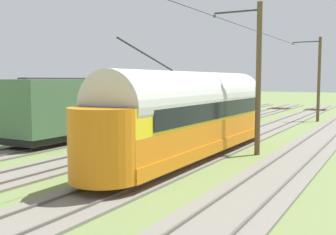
# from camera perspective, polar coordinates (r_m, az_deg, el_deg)

# --- Properties ---
(ground_plane) EXTENTS (220.00, 220.00, 0.00)m
(ground_plane) POSITION_cam_1_polar(r_m,az_deg,el_deg) (26.28, 4.16, -3.27)
(ground_plane) COLOR olive
(track_streetcar_siding) EXTENTS (2.80, 80.00, 0.18)m
(track_streetcar_siding) POSITION_cam_1_polar(r_m,az_deg,el_deg) (24.56, 19.19, -4.04)
(track_streetcar_siding) COLOR slate
(track_streetcar_siding) RESTS_ON ground
(track_adjacent_siding) EXTENTS (2.80, 80.00, 0.18)m
(track_adjacent_siding) POSITION_cam_1_polar(r_m,az_deg,el_deg) (25.71, 9.09, -3.40)
(track_adjacent_siding) COLOR slate
(track_adjacent_siding) RESTS_ON ground
(track_third_siding) EXTENTS (2.80, 80.00, 0.18)m
(track_third_siding) POSITION_cam_1_polar(r_m,az_deg,el_deg) (27.57, 0.12, -2.74)
(track_third_siding) COLOR slate
(track_third_siding) RESTS_ON ground
(track_outer_siding) EXTENTS (2.80, 80.00, 0.18)m
(track_outer_siding) POSITION_cam_1_polar(r_m,az_deg,el_deg) (30.02, -7.55, -2.13)
(track_outer_siding) COLOR slate
(track_outer_siding) RESTS_ON ground
(vintage_streetcar) EXTENTS (2.65, 16.62, 5.25)m
(vintage_streetcar) POSITION_cam_1_polar(r_m,az_deg,el_deg) (20.11, 3.55, 0.57)
(vintage_streetcar) COLOR orange
(vintage_streetcar) RESTS_ON ground
(coach_adjacent) EXTENTS (2.96, 14.53, 3.85)m
(coach_adjacent) POSITION_cam_1_polar(r_m,az_deg,el_deg) (28.44, -9.71, 1.70)
(coach_adjacent) COLOR #477047
(coach_adjacent) RESTS_ON ground
(catenary_pole_foreground) EXTENTS (2.69, 0.28, 7.85)m
(catenary_pole_foreground) POSITION_cam_1_polar(r_m,az_deg,el_deg) (40.63, 20.25, 5.21)
(catenary_pole_foreground) COLOR brown
(catenary_pole_foreground) RESTS_ON ground
(catenary_pole_mid_near) EXTENTS (2.69, 0.28, 7.85)m
(catenary_pole_mid_near) POSITION_cam_1_polar(r_m,az_deg,el_deg) (21.61, 12.37, 5.63)
(catenary_pole_mid_near) COLOR brown
(catenary_pole_mid_near) RESTS_ON ground
(track_end_bumper) EXTENTS (1.80, 0.60, 0.80)m
(track_end_bumper) POSITION_cam_1_polar(r_m,az_deg,el_deg) (42.30, 4.04, 0.52)
(track_end_bumper) COLOR #B2A519
(track_end_bumper) RESTS_ON ground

